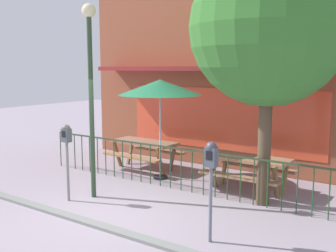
{
  "coord_description": "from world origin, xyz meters",
  "views": [
    {
      "loc": [
        4.92,
        -5.22,
        2.72
      ],
      "look_at": [
        -0.34,
        2.44,
        1.37
      ],
      "focal_mm": 42.27,
      "sensor_mm": 36.0,
      "label": 1
    }
  ],
  "objects_px": {
    "picnic_table_right": "(249,164)",
    "street_lamp": "(90,74)",
    "parking_meter_near": "(67,142)",
    "picnic_table_left": "(144,147)",
    "patio_umbrella": "(160,88)",
    "street_tree": "(269,28)",
    "parking_meter_far": "(211,165)"
  },
  "relations": [
    {
      "from": "picnic_table_left",
      "to": "street_lamp",
      "type": "xyz_separation_m",
      "value": [
        0.56,
        -2.49,
        2.0
      ]
    },
    {
      "from": "patio_umbrella",
      "to": "street_tree",
      "type": "distance_m",
      "value": 3.1
    },
    {
      "from": "picnic_table_right",
      "to": "patio_umbrella",
      "type": "distance_m",
      "value": 2.78
    },
    {
      "from": "parking_meter_far",
      "to": "street_tree",
      "type": "xyz_separation_m",
      "value": [
        0.03,
        2.16,
        2.24
      ]
    },
    {
      "from": "picnic_table_left",
      "to": "picnic_table_right",
      "type": "bearing_deg",
      "value": -4.19
    },
    {
      "from": "picnic_table_left",
      "to": "patio_umbrella",
      "type": "height_order",
      "value": "patio_umbrella"
    },
    {
      "from": "parking_meter_near",
      "to": "street_lamp",
      "type": "bearing_deg",
      "value": 62.12
    },
    {
      "from": "picnic_table_right",
      "to": "street_lamp",
      "type": "bearing_deg",
      "value": -138.45
    },
    {
      "from": "street_lamp",
      "to": "parking_meter_near",
      "type": "bearing_deg",
      "value": -117.88
    },
    {
      "from": "patio_umbrella",
      "to": "parking_meter_far",
      "type": "height_order",
      "value": "patio_umbrella"
    },
    {
      "from": "patio_umbrella",
      "to": "street_tree",
      "type": "height_order",
      "value": "street_tree"
    },
    {
      "from": "picnic_table_left",
      "to": "parking_meter_near",
      "type": "xyz_separation_m",
      "value": [
        0.31,
        -2.97,
        0.62
      ]
    },
    {
      "from": "picnic_table_left",
      "to": "parking_meter_near",
      "type": "distance_m",
      "value": 3.05
    },
    {
      "from": "patio_umbrella",
      "to": "picnic_table_left",
      "type": "bearing_deg",
      "value": 150.64
    },
    {
      "from": "patio_umbrella",
      "to": "street_lamp",
      "type": "relative_size",
      "value": 0.61
    },
    {
      "from": "patio_umbrella",
      "to": "parking_meter_near",
      "type": "bearing_deg",
      "value": -103.2
    },
    {
      "from": "street_lamp",
      "to": "picnic_table_right",
      "type": "bearing_deg",
      "value": 41.55
    },
    {
      "from": "picnic_table_right",
      "to": "parking_meter_near",
      "type": "relative_size",
      "value": 1.15
    },
    {
      "from": "patio_umbrella",
      "to": "parking_meter_near",
      "type": "relative_size",
      "value": 1.54
    },
    {
      "from": "picnic_table_right",
      "to": "patio_umbrella",
      "type": "height_order",
      "value": "patio_umbrella"
    },
    {
      "from": "picnic_table_left",
      "to": "parking_meter_far",
      "type": "height_order",
      "value": "parking_meter_far"
    },
    {
      "from": "picnic_table_right",
      "to": "parking_meter_far",
      "type": "xyz_separation_m",
      "value": [
        0.56,
        -2.82,
        0.63
      ]
    },
    {
      "from": "patio_umbrella",
      "to": "parking_meter_far",
      "type": "xyz_separation_m",
      "value": [
        2.79,
        -2.55,
        -1.01
      ]
    },
    {
      "from": "parking_meter_near",
      "to": "picnic_table_right",
      "type": "bearing_deg",
      "value": 44.31
    },
    {
      "from": "parking_meter_far",
      "to": "street_tree",
      "type": "bearing_deg",
      "value": 89.13
    },
    {
      "from": "picnic_table_right",
      "to": "parking_meter_near",
      "type": "xyz_separation_m",
      "value": [
        -2.8,
        -2.74,
        0.62
      ]
    },
    {
      "from": "patio_umbrella",
      "to": "parking_meter_far",
      "type": "distance_m",
      "value": 3.91
    },
    {
      "from": "picnic_table_right",
      "to": "picnic_table_left",
      "type": "bearing_deg",
      "value": 175.81
    },
    {
      "from": "picnic_table_right",
      "to": "street_lamp",
      "type": "height_order",
      "value": "street_lamp"
    },
    {
      "from": "parking_meter_near",
      "to": "picnic_table_left",
      "type": "bearing_deg",
      "value": 95.91
    },
    {
      "from": "street_tree",
      "to": "street_lamp",
      "type": "bearing_deg",
      "value": -153.03
    },
    {
      "from": "parking_meter_near",
      "to": "patio_umbrella",
      "type": "bearing_deg",
      "value": 76.8
    }
  ]
}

